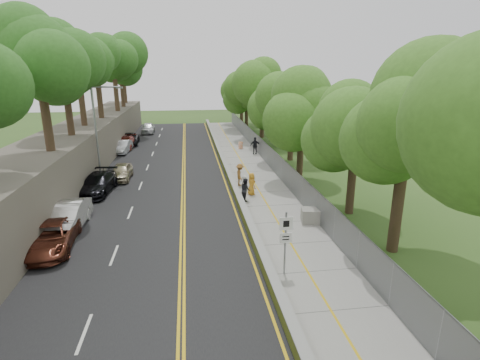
{
  "coord_description": "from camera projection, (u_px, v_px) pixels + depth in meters",
  "views": [
    {
      "loc": [
        -3.16,
        -18.12,
        9.3
      ],
      "look_at": [
        0.5,
        8.0,
        1.4
      ],
      "focal_mm": 28.0,
      "sensor_mm": 36.0,
      "label": 1
    }
  ],
  "objects": [
    {
      "name": "construction_barrel",
      "position": [
        241.0,
        145.0,
        44.54
      ],
      "size": [
        0.51,
        0.51,
        0.84
      ],
      "primitive_type": "cylinder",
      "color": "#FF5812",
      "rests_on": "sidewalk"
    },
    {
      "name": "jersey_barrier",
      "position": [
        227.0,
        170.0,
        34.46
      ],
      "size": [
        0.42,
        66.0,
        0.6
      ],
      "primitive_type": "cube",
      "color": "#BADF38",
      "rests_on": "ground"
    },
    {
      "name": "sidewalk",
      "position": [
        251.0,
        172.0,
        34.84
      ],
      "size": [
        4.2,
        66.0,
        0.05
      ],
      "primitive_type": "cube",
      "color": "gray",
      "rests_on": "ground"
    },
    {
      "name": "car_5",
      "position": [
        123.0,
        147.0,
        42.58
      ],
      "size": [
        1.81,
        4.24,
        1.36
      ],
      "primitive_type": "imported",
      "rotation": [
        0.0,
        0.0,
        -0.09
      ],
      "color": "silver",
      "rests_on": "road"
    },
    {
      "name": "streetlight",
      "position": [
        98.0,
        127.0,
        30.84
      ],
      "size": [
        2.52,
        0.22,
        8.0
      ],
      "color": "gray",
      "rests_on": "ground"
    },
    {
      "name": "concrete_block",
      "position": [
        312.0,
        216.0,
        23.29
      ],
      "size": [
        1.48,
        1.22,
        0.88
      ],
      "primitive_type": "cube",
      "rotation": [
        0.0,
        0.0,
        -0.18
      ],
      "color": "gray",
      "rests_on": "sidewalk"
    },
    {
      "name": "rock_embankment",
      "position": [
        68.0,
        157.0,
        32.14
      ],
      "size": [
        5.0,
        66.0,
        4.0
      ],
      "primitive_type": "cube",
      "color": "#595147",
      "rests_on": "ground"
    },
    {
      "name": "chainlink_fence",
      "position": [
        274.0,
        161.0,
        34.84
      ],
      "size": [
        0.04,
        66.0,
        2.0
      ],
      "primitive_type": "cube",
      "color": "slate",
      "rests_on": "ground"
    },
    {
      "name": "painter_3",
      "position": [
        240.0,
        175.0,
        30.5
      ],
      "size": [
        0.7,
        1.2,
        1.83
      ],
      "primitive_type": "imported",
      "rotation": [
        0.0,
        0.0,
        1.55
      ],
      "color": "brown",
      "rests_on": "sidewalk"
    },
    {
      "name": "trees_embankment",
      "position": [
        60.0,
        52.0,
        29.77
      ],
      "size": [
        6.4,
        66.0,
        13.0
      ],
      "primitive_type": null,
      "color": "#367624",
      "rests_on": "rock_embankment"
    },
    {
      "name": "painter_1",
      "position": [
        245.0,
        188.0,
        27.09
      ],
      "size": [
        0.67,
        0.8,
        1.87
      ],
      "primitive_type": "imported",
      "rotation": [
        0.0,
        0.0,
        1.97
      ],
      "color": "beige",
      "rests_on": "sidewalk"
    },
    {
      "name": "painter_0",
      "position": [
        251.0,
        184.0,
        28.29
      ],
      "size": [
        0.8,
        0.97,
        1.71
      ],
      "primitive_type": "imported",
      "rotation": [
        0.0,
        0.0,
        1.93
      ],
      "color": "orange",
      "rests_on": "sidewalk"
    },
    {
      "name": "trees_fenceside",
      "position": [
        301.0,
        95.0,
        33.43
      ],
      "size": [
        7.0,
        66.0,
        14.0
      ],
      "primitive_type": null,
      "color": "#4B8829",
      "rests_on": "ground"
    },
    {
      "name": "signpost",
      "position": [
        286.0,
        236.0,
        17.0
      ],
      "size": [
        0.62,
        0.09,
        3.1
      ],
      "color": "gray",
      "rests_on": "sidewalk"
    },
    {
      "name": "car_6",
      "position": [
        129.0,
        139.0,
        47.13
      ],
      "size": [
        2.5,
        5.11,
        1.4
      ],
      "primitive_type": "imported",
      "rotation": [
        0.0,
        0.0,
        0.04
      ],
      "color": "black",
      "rests_on": "road"
    },
    {
      "name": "ground",
      "position": [
        251.0,
        247.0,
        20.28
      ],
      "size": [
        140.0,
        140.0,
        0.0
      ],
      "primitive_type": "plane",
      "color": "#33511E",
      "rests_on": "ground"
    },
    {
      "name": "car_1",
      "position": [
        66.0,
        217.0,
        22.04
      ],
      "size": [
        1.83,
        5.06,
        1.66
      ],
      "primitive_type": "imported",
      "rotation": [
        0.0,
        0.0,
        -0.02
      ],
      "color": "white",
      "rests_on": "road"
    },
    {
      "name": "car_7",
      "position": [
        126.0,
        143.0,
        44.83
      ],
      "size": [
        2.28,
        4.92,
        1.39
      ],
      "primitive_type": "imported",
      "rotation": [
        0.0,
        0.0,
        -0.07
      ],
      "color": "maroon",
      "rests_on": "road"
    },
    {
      "name": "car_8",
      "position": [
        148.0,
        128.0,
        55.37
      ],
      "size": [
        1.87,
        4.46,
        1.51
      ],
      "primitive_type": "imported",
      "rotation": [
        0.0,
        0.0,
        0.02
      ],
      "color": "silver",
      "rests_on": "road"
    },
    {
      "name": "person_far",
      "position": [
        255.0,
        146.0,
        41.63
      ],
      "size": [
        1.15,
        0.54,
        1.92
      ],
      "primitive_type": "imported",
      "rotation": [
        0.0,
        0.0,
        3.07
      ],
      "color": "black",
      "rests_on": "sidewalk"
    },
    {
      "name": "road",
      "position": [
        165.0,
        175.0,
        33.79
      ],
      "size": [
        11.2,
        66.0,
        0.04
      ],
      "primitive_type": "cube",
      "color": "black",
      "rests_on": "ground"
    },
    {
      "name": "car_2",
      "position": [
        50.0,
        237.0,
        19.78
      ],
      "size": [
        2.71,
        5.21,
        1.4
      ],
      "primitive_type": "imported",
      "rotation": [
        0.0,
        0.0,
        0.08
      ],
      "color": "#5F2A1C",
      "rests_on": "road"
    },
    {
      "name": "painter_2",
      "position": [
        246.0,
        189.0,
        27.02
      ],
      "size": [
        0.8,
        0.93,
        1.68
      ],
      "primitive_type": "imported",
      "rotation": [
        0.0,
        0.0,
        1.79
      ],
      "color": "black",
      "rests_on": "sidewalk"
    },
    {
      "name": "car_3",
      "position": [
        98.0,
        184.0,
        28.73
      ],
      "size": [
        2.6,
        5.34,
        1.5
      ],
      "primitive_type": "imported",
      "rotation": [
        0.0,
        0.0,
        -0.1
      ],
      "color": "black",
      "rests_on": "road"
    },
    {
      "name": "car_4",
      "position": [
        121.0,
        172.0,
        32.34
      ],
      "size": [
        1.67,
        4.0,
        1.35
      ],
      "primitive_type": "imported",
      "rotation": [
        0.0,
        0.0,
        -0.02
      ],
      "color": "tan",
      "rests_on": "road"
    }
  ]
}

